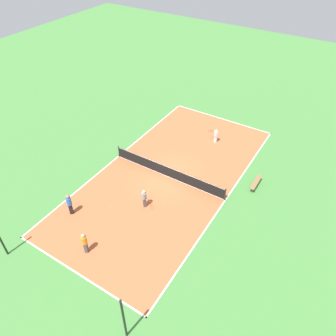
# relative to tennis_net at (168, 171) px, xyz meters

# --- Properties ---
(ground_plane) EXTENTS (80.00, 80.00, 0.00)m
(ground_plane) POSITION_rel_tennis_net_xyz_m (0.00, 0.00, -0.57)
(ground_plane) COLOR #47843D
(court_surface) EXTENTS (10.27, 20.98, 0.02)m
(court_surface) POSITION_rel_tennis_net_xyz_m (0.00, 0.00, -0.56)
(court_surface) COLOR #C66038
(court_surface) RESTS_ON ground_plane
(tennis_net) EXTENTS (10.07, 0.10, 1.07)m
(tennis_net) POSITION_rel_tennis_net_xyz_m (0.00, 0.00, 0.00)
(tennis_net) COLOR black
(tennis_net) RESTS_ON court_surface
(bench) EXTENTS (0.36, 1.86, 0.45)m
(bench) POSITION_rel_tennis_net_xyz_m (-6.43, -2.64, -0.17)
(bench) COLOR olive
(bench) RESTS_ON ground_plane
(player_near_blue) EXTENTS (0.51, 0.51, 1.83)m
(player_near_blue) POSITION_rel_tennis_net_xyz_m (3.75, 7.05, 0.51)
(player_near_blue) COLOR black
(player_near_blue) RESTS_ON court_surface
(player_baseline_gray) EXTENTS (0.93, 0.85, 1.58)m
(player_baseline_gray) POSITION_rel_tennis_net_xyz_m (-0.30, 3.72, 0.36)
(player_baseline_gray) COLOR #4C4C51
(player_baseline_gray) RESTS_ON court_surface
(player_center_orange) EXTENTS (0.48, 0.48, 1.73)m
(player_center_orange) POSITION_rel_tennis_net_xyz_m (0.58, 8.94, 0.45)
(player_center_orange) COLOR #4C4C51
(player_center_orange) RESTS_ON court_surface
(player_far_white) EXTENTS (0.95, 0.39, 1.37)m
(player_far_white) POSITION_rel_tennis_net_xyz_m (-1.16, -6.40, 0.22)
(player_far_white) COLOR white
(player_far_white) RESTS_ON court_surface
(tennis_ball_left_sideline) EXTENTS (0.07, 0.07, 0.07)m
(tennis_ball_left_sideline) POSITION_rel_tennis_net_xyz_m (1.80, 5.09, -0.51)
(tennis_ball_left_sideline) COLOR #CCE033
(tennis_ball_left_sideline) RESTS_ON court_surface
(tennis_ball_far_baseline) EXTENTS (0.07, 0.07, 0.07)m
(tennis_ball_far_baseline) POSITION_rel_tennis_net_xyz_m (1.11, 3.55, -0.51)
(tennis_ball_far_baseline) COLOR #CCE033
(tennis_ball_far_baseline) RESTS_ON court_surface
(tennis_ball_midcourt) EXTENTS (0.07, 0.07, 0.07)m
(tennis_ball_midcourt) POSITION_rel_tennis_net_xyz_m (4.54, -9.30, -0.51)
(tennis_ball_midcourt) COLOR #CCE033
(tennis_ball_midcourt) RESTS_ON court_surface
(fence_post_back_left) EXTENTS (0.12, 0.12, 3.60)m
(fence_post_back_left) POSITION_rel_tennis_net_xyz_m (-4.76, 11.74, 1.23)
(fence_post_back_left) COLOR black
(fence_post_back_left) RESTS_ON ground_plane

